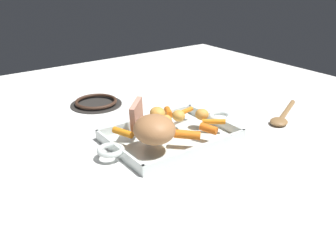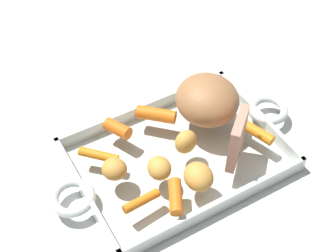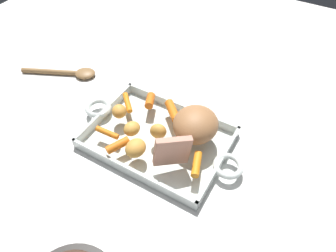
# 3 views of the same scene
# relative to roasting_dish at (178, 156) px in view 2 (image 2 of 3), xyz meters

# --- Properties ---
(ground_plane) EXTENTS (1.93, 1.93, 0.00)m
(ground_plane) POSITION_rel_roasting_dish_xyz_m (0.00, 0.00, -0.01)
(ground_plane) COLOR white
(roasting_dish) EXTENTS (0.45, 0.25, 0.03)m
(roasting_dish) POSITION_rel_roasting_dish_xyz_m (0.00, 0.00, 0.00)
(roasting_dish) COLOR silver
(roasting_dish) RESTS_ON ground_plane
(pork_roast) EXTENTS (0.12, 0.12, 0.07)m
(pork_roast) POSITION_rel_roasting_dish_xyz_m (0.08, 0.04, 0.06)
(pork_roast) COLOR #A36D43
(pork_roast) RESTS_ON roasting_dish
(roast_slice_thick) EXTENTS (0.08, 0.07, 0.09)m
(roast_slice_thick) POSITION_rel_roasting_dish_xyz_m (0.07, -0.06, 0.06)
(roast_slice_thick) COLOR tan
(roast_slice_thick) RESTS_ON roasting_dish
(baby_carrot_center_right) EXTENTS (0.04, 0.07, 0.02)m
(baby_carrot_center_right) POSITION_rel_roasting_dish_xyz_m (0.13, -0.04, 0.03)
(baby_carrot_center_right) COLOR orange
(baby_carrot_center_right) RESTS_ON roasting_dish
(baby_carrot_northeast) EXTENTS (0.04, 0.06, 0.02)m
(baby_carrot_northeast) POSITION_rel_roasting_dish_xyz_m (-0.06, -0.09, 0.03)
(baby_carrot_northeast) COLOR orange
(baby_carrot_northeast) RESTS_ON roasting_dish
(baby_carrot_northwest) EXTENTS (0.07, 0.07, 0.03)m
(baby_carrot_northwest) POSITION_rel_roasting_dish_xyz_m (-0.00, 0.07, 0.03)
(baby_carrot_northwest) COLOR orange
(baby_carrot_northwest) RESTS_ON roasting_dish
(baby_carrot_center_left) EXTENTS (0.04, 0.05, 0.03)m
(baby_carrot_center_left) POSITION_rel_roasting_dish_xyz_m (-0.07, 0.08, 0.03)
(baby_carrot_center_left) COLOR orange
(baby_carrot_center_left) RESTS_ON roasting_dish
(baby_carrot_southeast) EXTENTS (0.06, 0.02, 0.02)m
(baby_carrot_southeast) POSITION_rel_roasting_dish_xyz_m (-0.10, -0.07, 0.03)
(baby_carrot_southeast) COLOR orange
(baby_carrot_southeast) RESTS_ON roasting_dish
(baby_carrot_long) EXTENTS (0.06, 0.06, 0.02)m
(baby_carrot_long) POSITION_rel_roasting_dish_xyz_m (-0.12, 0.05, 0.03)
(baby_carrot_long) COLOR orange
(baby_carrot_long) RESTS_ON roasting_dish
(potato_near_roast) EXTENTS (0.05, 0.05, 0.03)m
(potato_near_roast) POSITION_rel_roasting_dish_xyz_m (-0.05, -0.03, 0.04)
(potato_near_roast) COLOR gold
(potato_near_roast) RESTS_ON roasting_dish
(potato_golden_small) EXTENTS (0.05, 0.06, 0.04)m
(potato_golden_small) POSITION_rel_roasting_dish_xyz_m (-0.01, -0.08, 0.04)
(potato_golden_small) COLOR gold
(potato_golden_small) RESTS_ON roasting_dish
(potato_halved) EXTENTS (0.06, 0.06, 0.03)m
(potato_halved) POSITION_rel_roasting_dish_xyz_m (-0.12, -0.00, 0.04)
(potato_halved) COLOR gold
(potato_halved) RESTS_ON roasting_dish
(potato_whole) EXTENTS (0.05, 0.04, 0.04)m
(potato_whole) POSITION_rel_roasting_dish_xyz_m (0.01, -0.01, 0.04)
(potato_whole) COLOR gold
(potato_whole) RESTS_ON roasting_dish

